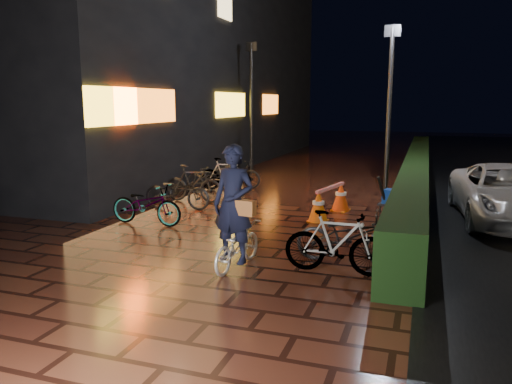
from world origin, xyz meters
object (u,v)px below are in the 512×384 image
at_px(cyclist, 235,223).
at_px(van, 509,194).
at_px(traffic_barrier, 330,201).
at_px(cart_assembly, 392,198).

bearing_deg(cyclist, van, 47.15).
height_order(cyclist, traffic_barrier, cyclist).
height_order(van, cyclist, cyclist).
bearing_deg(cart_assembly, cyclist, -118.05).
bearing_deg(van, cyclist, -137.62).
bearing_deg(van, traffic_barrier, -174.73).
distance_m(van, cyclist, 6.91).
bearing_deg(cart_assembly, van, 20.51).
height_order(van, cart_assembly, van).
relative_size(cyclist, cart_assembly, 1.89).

